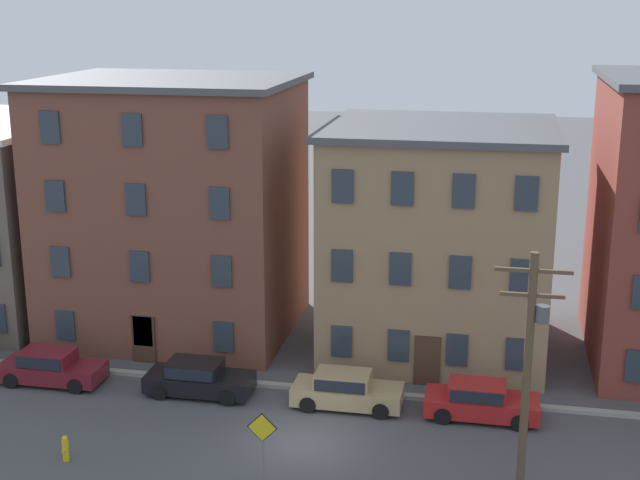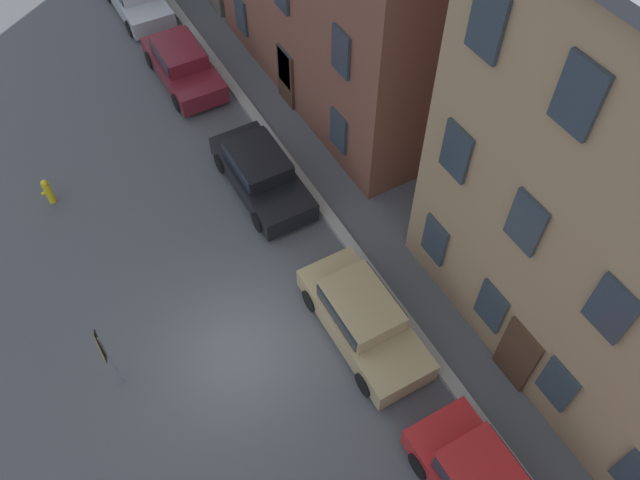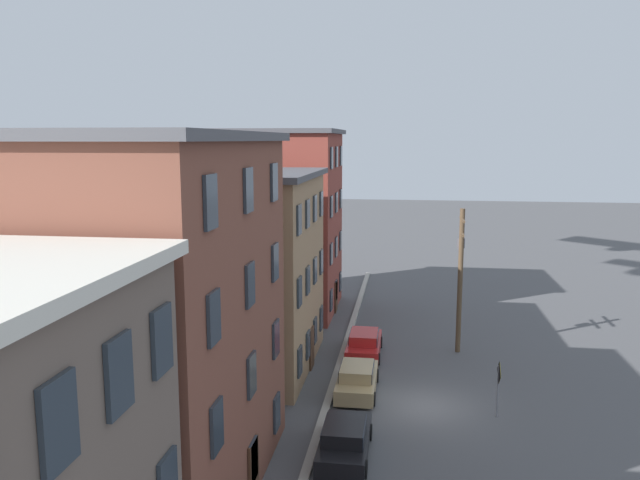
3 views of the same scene
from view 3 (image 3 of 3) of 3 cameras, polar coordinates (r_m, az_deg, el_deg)
The scene contains 10 objects.
ground_plane at distance 29.98m, azimuth 9.68°, elevation -14.73°, with size 200.00×200.00×0.00m, color #4C4C4F.
kerb_strip at distance 30.13m, azimuth 0.82°, elevation -14.30°, with size 56.00×0.36×0.16m, color #9E998E.
apartment_midblock at distance 21.90m, azimuth -18.32°, elevation -6.92°, with size 11.76×9.71×12.33m.
apartment_far at distance 33.63m, azimuth -8.80°, elevation -2.67°, with size 10.27×9.90×10.45m.
apartment_annex at distance 44.20m, azimuth -5.05°, elevation 1.75°, with size 8.87×10.56×12.78m.
car_black at distance 25.07m, azimuth 2.27°, elevation -17.70°, with size 4.40×1.92×1.43m.
car_tan at distance 30.71m, azimuth 3.41°, elevation -12.49°, with size 4.40×1.92×1.43m.
car_red at distance 35.68m, azimuth 4.05°, elevation -9.37°, with size 4.40×1.92×1.43m.
caution_sign at distance 28.92m, azimuth 16.00°, elevation -12.20°, with size 1.05×0.08×2.56m.
utility_pole at distance 36.15m, azimuth 12.71°, elevation -2.89°, with size 2.40×0.44×8.29m.
Camera 3 is at (-27.42, 1.02, 12.07)m, focal length 35.00 mm.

